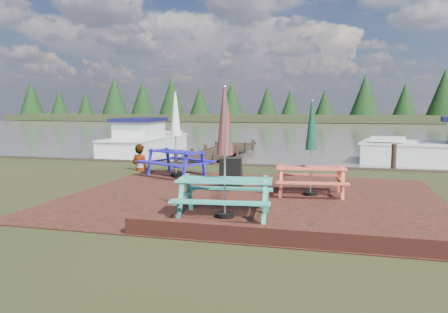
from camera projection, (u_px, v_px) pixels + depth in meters
ground at (243, 206)px, 9.79m from camera, size 120.00×120.00×0.00m
paving at (252, 197)px, 10.75m from camera, size 9.00×7.50×0.02m
brick_wall at (343, 238)px, 6.91m from camera, size 6.21×1.79×0.30m
water at (319, 129)px, 45.35m from camera, size 120.00×60.00×0.02m
far_treeline at (327, 102)px, 72.85m from camera, size 120.00×10.00×8.10m
picnic_table_teal at (225, 173)px, 8.67m from camera, size 2.06×1.88×2.61m
picnic_table_red at (311, 163)px, 10.92m from camera, size 1.89×1.73×2.38m
picnic_table_blue at (176, 147)px, 14.04m from camera, size 2.51×2.41×2.69m
chalkboard at (231, 174)px, 11.52m from camera, size 0.60×0.73×0.90m
jetty at (223, 151)px, 21.51m from camera, size 1.76×9.08×1.00m
boat_jetty at (145, 142)px, 23.36m from camera, size 2.76×7.22×2.06m
person at (140, 145)px, 15.31m from camera, size 0.75×0.57×1.85m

